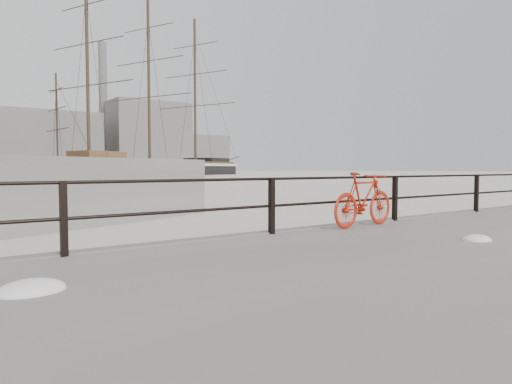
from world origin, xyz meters
TOP-DOWN VIEW (x-y plane):
  - ground at (0.00, 0.00)m, footprint 400.00×400.00m
  - guardrail at (0.00, -0.15)m, footprint 28.00×0.10m
  - bicycle at (-1.39, -0.45)m, footprint 1.82×0.39m
  - barque_black at (29.18, 81.53)m, footprint 69.59×46.31m
  - schooner_mid at (5.04, 78.57)m, footprint 27.12×13.55m
  - industrial_west at (20.00, 140.00)m, footprint 32.00×18.00m
  - industrial_mid at (55.00, 145.00)m, footprint 26.00×20.00m
  - industrial_east at (78.00, 150.00)m, footprint 20.00×16.00m
  - smokestack at (42.00, 150.00)m, footprint 2.80×2.80m

SIDE VIEW (x-z plane):
  - ground at x=0.00m, z-range 0.00..0.00m
  - barque_black at x=29.18m, z-range -18.57..18.57m
  - schooner_mid at x=5.04m, z-range -9.54..9.54m
  - guardrail at x=0.00m, z-range 0.35..1.35m
  - bicycle at x=-1.39m, z-range 0.35..1.44m
  - industrial_east at x=78.00m, z-range 0.00..14.00m
  - industrial_west at x=20.00m, z-range 0.00..18.00m
  - industrial_mid at x=55.00m, z-range 0.00..24.00m
  - smokestack at x=42.00m, z-range 0.00..44.00m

